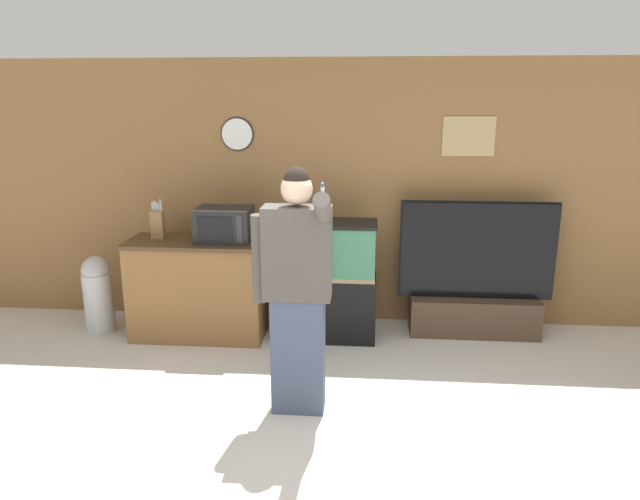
{
  "coord_description": "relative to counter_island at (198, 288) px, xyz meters",
  "views": [
    {
      "loc": [
        0.02,
        -2.95,
        2.23
      ],
      "look_at": [
        -0.35,
        1.45,
        1.05
      ],
      "focal_mm": 32.0,
      "sensor_mm": 36.0,
      "label": 1
    }
  ],
  "objects": [
    {
      "name": "knife_block",
      "position": [
        -0.37,
        0.06,
        0.61
      ],
      "size": [
        0.12,
        0.09,
        0.37
      ],
      "color": "olive",
      "rests_on": "counter_island"
    },
    {
      "name": "wall_back_paneled",
      "position": [
        1.56,
        0.58,
        0.83
      ],
      "size": [
        10.0,
        0.08,
        2.6
      ],
      "color": "olive",
      "rests_on": "ground_plane"
    },
    {
      "name": "ground_plane",
      "position": [
        1.56,
        -2.08,
        -0.48
      ],
      "size": [
        18.0,
        18.0,
        0.0
      ],
      "primitive_type": "plane",
      "color": "beige"
    },
    {
      "name": "tv_on_stand",
      "position": [
        2.64,
        0.28,
        -0.1
      ],
      "size": [
        1.47,
        0.4,
        1.3
      ],
      "color": "#4C3828",
      "rests_on": "ground_plane"
    },
    {
      "name": "counter_island",
      "position": [
        0.0,
        0.0,
        0.0
      ],
      "size": [
        1.29,
        0.58,
        0.95
      ],
      "color": "brown",
      "rests_on": "ground_plane"
    },
    {
      "name": "aquarium_on_stand",
      "position": [
        1.24,
        0.07,
        0.09
      ],
      "size": [
        0.88,
        0.44,
        1.13
      ],
      "color": "black",
      "rests_on": "ground_plane"
    },
    {
      "name": "trash_bin",
      "position": [
        -1.01,
        0.02,
        -0.08
      ],
      "size": [
        0.28,
        0.28,
        0.76
      ],
      "color": "#B7B7BC",
      "rests_on": "ground_plane"
    },
    {
      "name": "person_standing",
      "position": [
        1.1,
        -1.27,
        0.46
      ],
      "size": [
        0.56,
        0.43,
        1.79
      ],
      "color": "#424C66",
      "rests_on": "ground_plane"
    },
    {
      "name": "microwave",
      "position": [
        0.27,
        0.01,
        0.63
      ],
      "size": [
        0.51,
        0.38,
        0.31
      ],
      "color": "black",
      "rests_on": "counter_island"
    }
  ]
}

